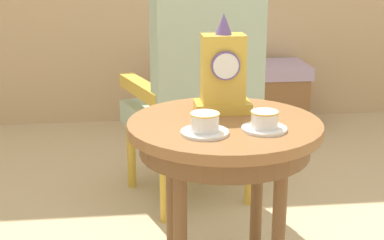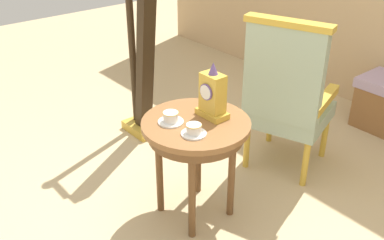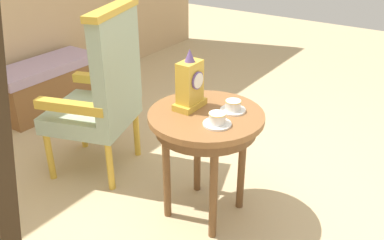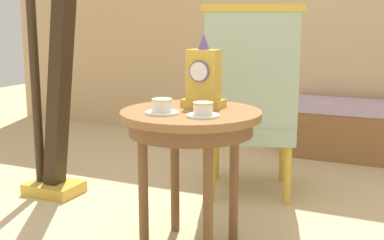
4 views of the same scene
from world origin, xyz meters
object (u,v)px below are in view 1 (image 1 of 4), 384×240
at_px(side_table, 223,146).
at_px(armchair, 198,84).
at_px(mantel_clock, 223,73).
at_px(window_bench, 236,96).
at_px(teacup_left, 205,125).
at_px(teacup_right, 264,122).

height_order(side_table, armchair, armchair).
bearing_deg(mantel_clock, window_bench, 77.65).
xyz_separation_m(teacup_left, armchair, (0.09, 0.92, -0.10)).
bearing_deg(mantel_clock, teacup_left, -111.72).
bearing_deg(teacup_left, side_table, 57.26).
height_order(teacup_left, armchair, armchair).
relative_size(side_table, teacup_right, 4.67).
xyz_separation_m(side_table, armchair, (0.02, 0.80, 0.02)).
distance_m(side_table, armchair, 0.80).
height_order(teacup_right, armchair, armchair).
bearing_deg(window_bench, teacup_left, -103.44).
bearing_deg(side_table, mantel_clock, 82.01).
bearing_deg(window_bench, teacup_right, -98.53).
xyz_separation_m(mantel_clock, armchair, (0.00, 0.69, -0.20)).
bearing_deg(armchair, teacup_right, -84.10).
relative_size(teacup_left, armchair, 0.13).
bearing_deg(teacup_left, teacup_right, 4.25).
relative_size(side_table, armchair, 0.58).
height_order(side_table, teacup_right, teacup_right).
xyz_separation_m(side_table, mantel_clock, (0.02, 0.11, 0.22)).
xyz_separation_m(teacup_left, mantel_clock, (0.09, 0.23, 0.11)).
bearing_deg(window_bench, mantel_clock, -102.35).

